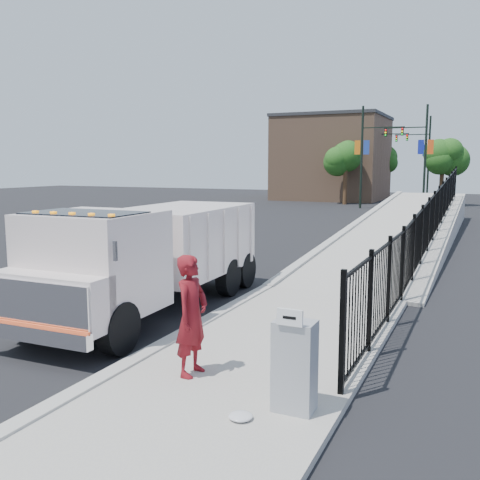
% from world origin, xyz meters
% --- Properties ---
extents(ground, '(120.00, 120.00, 0.00)m').
position_xyz_m(ground, '(0.00, 0.00, 0.00)').
color(ground, black).
rests_on(ground, ground).
extents(sidewalk, '(3.55, 12.00, 0.12)m').
position_xyz_m(sidewalk, '(1.93, -2.00, 0.06)').
color(sidewalk, '#9E998E').
rests_on(sidewalk, ground).
extents(curb, '(0.30, 12.00, 0.16)m').
position_xyz_m(curb, '(0.00, -2.00, 0.08)').
color(curb, '#ADAAA3').
rests_on(curb, ground).
extents(ramp, '(3.95, 24.06, 3.19)m').
position_xyz_m(ramp, '(2.12, 16.00, 0.00)').
color(ramp, '#9E998E').
rests_on(ramp, ground).
extents(iron_fence, '(0.10, 28.00, 1.80)m').
position_xyz_m(iron_fence, '(3.55, 12.00, 0.90)').
color(iron_fence, black).
rests_on(iron_fence, ground).
extents(truck, '(2.63, 7.54, 2.56)m').
position_xyz_m(truck, '(-1.72, 0.80, 1.44)').
color(truck, black).
rests_on(truck, ground).
extents(worker, '(0.47, 0.71, 1.93)m').
position_xyz_m(worker, '(1.21, -2.26, 1.08)').
color(worker, maroon).
rests_on(worker, sidewalk).
extents(utility_cabinet, '(0.55, 0.40, 1.25)m').
position_xyz_m(utility_cabinet, '(3.10, -2.78, 0.75)').
color(utility_cabinet, gray).
rests_on(utility_cabinet, sidewalk).
extents(arrow_sign, '(0.35, 0.04, 0.22)m').
position_xyz_m(arrow_sign, '(3.10, -3.00, 1.48)').
color(arrow_sign, white).
rests_on(arrow_sign, utility_cabinet).
extents(debris, '(0.33, 0.33, 0.08)m').
position_xyz_m(debris, '(2.55, -3.33, 0.16)').
color(debris, silver).
rests_on(debris, sidewalk).
extents(light_pole_0, '(3.77, 0.22, 8.00)m').
position_xyz_m(light_pole_0, '(-3.51, 33.42, 4.36)').
color(light_pole_0, black).
rests_on(light_pole_0, ground).
extents(light_pole_1, '(3.78, 0.22, 8.00)m').
position_xyz_m(light_pole_1, '(0.57, 34.37, 4.36)').
color(light_pole_1, black).
rests_on(light_pole_1, ground).
extents(light_pole_2, '(3.77, 0.22, 8.00)m').
position_xyz_m(light_pole_2, '(-4.39, 42.76, 4.36)').
color(light_pole_2, black).
rests_on(light_pole_2, ground).
extents(light_pole_3, '(3.77, 0.22, 8.00)m').
position_xyz_m(light_pole_3, '(-0.16, 44.67, 4.36)').
color(light_pole_3, black).
rests_on(light_pole_3, ground).
extents(tree_0, '(2.73, 2.73, 5.36)m').
position_xyz_m(tree_0, '(-5.93, 36.97, 3.95)').
color(tree_0, '#382314').
rests_on(tree_0, ground).
extents(tree_1, '(2.47, 2.47, 5.23)m').
position_xyz_m(tree_1, '(1.83, 38.72, 3.94)').
color(tree_1, '#382314').
rests_on(tree_1, ground).
extents(tree_2, '(2.52, 2.52, 5.26)m').
position_xyz_m(tree_2, '(-4.76, 49.77, 3.94)').
color(tree_2, '#382314').
rests_on(tree_2, ground).
extents(building, '(10.00, 10.00, 8.00)m').
position_xyz_m(building, '(-9.00, 44.00, 4.00)').
color(building, '#8C664C').
rests_on(building, ground).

